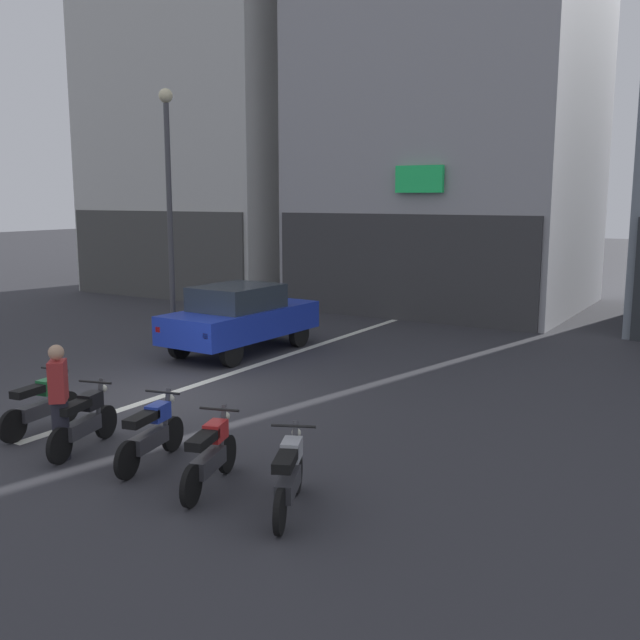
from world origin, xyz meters
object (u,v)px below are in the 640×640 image
(street_lamp, at_px, (169,188))
(motorcycle_blue_row_centre, at_px, (151,433))
(car_blue_crossing_near, at_px, (240,316))
(person_by_motorcycles, at_px, (59,401))
(motorcycle_black_row_left_mid, at_px, (84,420))
(motorcycle_green_row_leftmost, at_px, (41,404))
(motorcycle_red_row_right_mid, at_px, (210,454))
(motorcycle_silver_row_rightmost, at_px, (289,475))

(street_lamp, height_order, motorcycle_blue_row_centre, street_lamp)
(car_blue_crossing_near, height_order, person_by_motorcycles, person_by_motorcycles)
(street_lamp, bearing_deg, motorcycle_black_row_left_mid, -55.87)
(motorcycle_green_row_leftmost, relative_size, motorcycle_red_row_right_mid, 1.03)
(car_blue_crossing_near, xyz_separation_m, motorcycle_black_row_left_mid, (2.21, -6.63, -0.43))
(car_blue_crossing_near, distance_m, street_lamp, 4.03)
(motorcycle_green_row_leftmost, bearing_deg, car_blue_crossing_near, 98.50)
(motorcycle_red_row_right_mid, xyz_separation_m, motorcycle_silver_row_rightmost, (1.26, -0.06, 0.00))
(motorcycle_blue_row_centre, relative_size, motorcycle_red_row_right_mid, 1.02)
(motorcycle_black_row_left_mid, distance_m, motorcycle_blue_row_centre, 1.26)
(motorcycle_silver_row_rightmost, bearing_deg, car_blue_crossing_near, 131.29)
(car_blue_crossing_near, bearing_deg, motorcycle_red_row_right_mid, -55.00)
(motorcycle_green_row_leftmost, bearing_deg, motorcycle_red_row_right_mid, -5.39)
(car_blue_crossing_near, xyz_separation_m, motorcycle_green_row_leftmost, (0.96, -6.40, -0.43))
(motorcycle_black_row_left_mid, height_order, motorcycle_red_row_right_mid, same)
(street_lamp, height_order, motorcycle_black_row_left_mid, street_lamp)
(car_blue_crossing_near, distance_m, motorcycle_green_row_leftmost, 6.49)
(motorcycle_green_row_leftmost, relative_size, motorcycle_blue_row_centre, 1.01)
(motorcycle_blue_row_centre, relative_size, motorcycle_silver_row_rightmost, 1.06)
(car_blue_crossing_near, relative_size, motorcycle_green_row_leftmost, 2.50)
(street_lamp, distance_m, motorcycle_green_row_leftmost, 8.50)
(car_blue_crossing_near, xyz_separation_m, motorcycle_blue_row_centre, (3.48, -6.53, -0.43))
(street_lamp, bearing_deg, motorcycle_green_row_leftmost, -62.63)
(motorcycle_blue_row_centre, distance_m, person_by_motorcycles, 1.40)
(motorcycle_green_row_leftmost, height_order, person_by_motorcycles, person_by_motorcycles)
(motorcycle_green_row_leftmost, height_order, motorcycle_silver_row_rightmost, same)
(motorcycle_red_row_right_mid, bearing_deg, motorcycle_blue_row_centre, 169.71)
(motorcycle_silver_row_rightmost, bearing_deg, motorcycle_red_row_right_mid, 177.19)
(car_blue_crossing_near, relative_size, motorcycle_silver_row_rightmost, 2.67)
(street_lamp, xyz_separation_m, motorcycle_blue_row_centre, (6.09, -7.02, -3.46))
(motorcycle_red_row_right_mid, relative_size, person_by_motorcycles, 0.97)
(street_lamp, bearing_deg, car_blue_crossing_near, -10.59)
(car_blue_crossing_near, distance_m, person_by_motorcycles, 7.41)
(street_lamp, relative_size, motorcycle_blue_row_centre, 3.88)
(street_lamp, xyz_separation_m, motorcycle_red_row_right_mid, (7.34, -7.25, -3.46))
(motorcycle_green_row_leftmost, bearing_deg, street_lamp, 117.37)
(car_blue_crossing_near, relative_size, motorcycle_red_row_right_mid, 2.57)
(motorcycle_blue_row_centre, bearing_deg, motorcycle_black_row_left_mid, -175.52)
(motorcycle_silver_row_rightmost, bearing_deg, person_by_motorcycles, -176.33)
(motorcycle_silver_row_rightmost, bearing_deg, motorcycle_blue_row_centre, 173.42)
(car_blue_crossing_near, relative_size, street_lamp, 0.65)
(motorcycle_red_row_right_mid, relative_size, motorcycle_silver_row_rightmost, 1.04)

